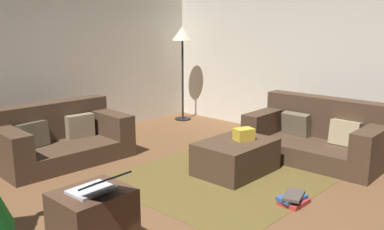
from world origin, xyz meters
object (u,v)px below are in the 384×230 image
(couch_left, at_px, (59,139))
(book_stack, at_px, (293,199))
(ottoman, at_px, (236,157))
(side_table, at_px, (94,226))
(laptop, at_px, (96,187))
(tv_remote, at_px, (243,136))
(corner_lamp, at_px, (182,41))
(couch_right, at_px, (318,137))
(gift_box, at_px, (244,134))

(couch_left, height_order, book_stack, couch_left)
(ottoman, relative_size, side_table, 1.68)
(laptop, distance_m, book_stack, 1.98)
(tv_remote, xyz_separation_m, side_table, (-2.35, -0.39, -0.12))
(side_table, height_order, corner_lamp, corner_lamp)
(couch_right, bearing_deg, couch_left, 42.40)
(tv_remote, relative_size, book_stack, 0.50)
(ottoman, xyz_separation_m, gift_box, (0.10, -0.03, 0.26))
(tv_remote, distance_m, corner_lamp, 2.79)
(corner_lamp, bearing_deg, side_table, -144.12)
(laptop, height_order, book_stack, laptop)
(couch_left, relative_size, book_stack, 4.99)
(laptop, relative_size, corner_lamp, 0.24)
(side_table, distance_m, book_stack, 1.94)
(couch_left, bearing_deg, laptop, 68.72)
(corner_lamp, bearing_deg, laptop, -143.48)
(ottoman, height_order, side_table, side_table)
(couch_left, relative_size, gift_box, 7.51)
(ottoman, bearing_deg, laptop, -169.53)
(side_table, xyz_separation_m, laptop, (0.00, -0.06, 0.32))
(ottoman, distance_m, book_stack, 0.99)
(tv_remote, bearing_deg, ottoman, 179.45)
(laptop, bearing_deg, book_stack, -16.09)
(ottoman, height_order, gift_box, gift_box)
(couch_left, xyz_separation_m, ottoman, (1.14, -1.90, -0.09))
(ottoman, bearing_deg, couch_right, -22.18)
(ottoman, relative_size, laptop, 2.31)
(gift_box, height_order, corner_lamp, corner_lamp)
(ottoman, xyz_separation_m, laptop, (-2.15, -0.40, 0.40))
(gift_box, xyz_separation_m, side_table, (-2.25, -0.30, -0.18))
(side_table, xyz_separation_m, corner_lamp, (3.66, 2.65, 1.12))
(tv_remote, height_order, side_table, side_table)
(ottoman, xyz_separation_m, tv_remote, (0.20, 0.06, 0.20))
(ottoman, bearing_deg, corner_lamp, 56.85)
(ottoman, bearing_deg, gift_box, -17.91)
(book_stack, bearing_deg, ottoman, 71.25)
(tv_remote, xyz_separation_m, corner_lamp, (1.31, 2.25, 1.00))
(couch_left, height_order, corner_lamp, corner_lamp)
(ottoman, distance_m, corner_lamp, 3.01)
(couch_right, xyz_separation_m, side_table, (-3.27, 0.12, -0.02))
(laptop, bearing_deg, couch_right, -1.03)
(couch_left, bearing_deg, side_table, 68.10)
(couch_right, relative_size, side_table, 3.12)
(tv_remote, distance_m, side_table, 2.39)
(couch_left, height_order, couch_right, couch_right)
(corner_lamp, bearing_deg, book_stack, -119.40)
(couch_left, bearing_deg, gift_box, 125.12)
(laptop, xyz_separation_m, book_stack, (1.83, -0.53, -0.53))
(couch_right, height_order, laptop, couch_right)
(couch_right, bearing_deg, gift_box, 66.06)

